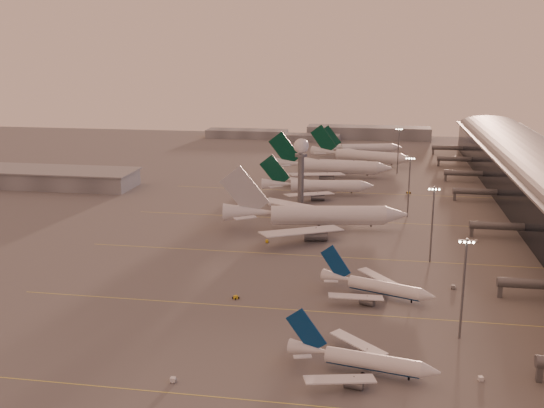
# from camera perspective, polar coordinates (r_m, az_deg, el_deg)

# --- Properties ---
(ground) EXTENTS (700.00, 700.00, 0.00)m
(ground) POSITION_cam_1_polar(r_m,az_deg,el_deg) (164.60, -4.37, -10.44)
(ground) COLOR #575555
(ground) RESTS_ON ground
(taxiway_markings) EXTENTS (180.00, 185.25, 0.02)m
(taxiway_markings) POSITION_cam_1_polar(r_m,az_deg,el_deg) (212.54, 7.18, -4.72)
(taxiway_markings) COLOR #EEE054
(taxiway_markings) RESTS_ON ground
(hangar) EXTENTS (82.00, 27.00, 8.50)m
(hangar) POSITION_cam_1_polar(r_m,az_deg,el_deg) (331.62, -18.95, 2.25)
(hangar) COLOR slate
(hangar) RESTS_ON ground
(radar_tower) EXTENTS (6.40, 6.40, 31.10)m
(radar_tower) POSITION_cam_1_polar(r_m,az_deg,el_deg) (271.20, 2.62, 4.08)
(radar_tower) COLOR #5B5D63
(radar_tower) RESTS_ON ground
(mast_a) EXTENTS (3.60, 0.56, 25.00)m
(mast_a) POSITION_cam_1_polar(r_m,az_deg,el_deg) (156.53, 16.78, -6.91)
(mast_a) COLOR #5B5D63
(mast_a) RESTS_ON ground
(mast_b) EXTENTS (3.60, 0.56, 25.00)m
(mast_b) POSITION_cam_1_polar(r_m,az_deg,el_deg) (208.26, 14.17, -1.50)
(mast_b) COLOR #5B5D63
(mast_b) RESTS_ON ground
(mast_c) EXTENTS (3.60, 0.56, 25.00)m
(mast_c) POSITION_cam_1_polar(r_m,az_deg,el_deg) (261.25, 12.18, 1.77)
(mast_c) COLOR #5B5D63
(mast_c) RESTS_ON ground
(mast_d) EXTENTS (3.60, 0.56, 25.00)m
(mast_d) POSITION_cam_1_polar(r_m,az_deg,el_deg) (349.61, 11.25, 4.90)
(mast_d) COLOR #5B5D63
(mast_d) RESTS_ON ground
(distant_horizon) EXTENTS (165.00, 37.50, 9.00)m
(distant_horizon) POSITION_cam_1_polar(r_m,az_deg,el_deg) (475.89, 5.31, 6.32)
(distant_horizon) COLOR slate
(distant_horizon) RESTS_ON ground
(narrowbody_near) EXTENTS (33.22, 26.28, 13.09)m
(narrowbody_near) POSITION_cam_1_polar(r_m,az_deg,el_deg) (140.55, 8.05, -13.89)
(narrowbody_near) COLOR white
(narrowbody_near) RESTS_ON ground
(narrowbody_mid) EXTENTS (32.26, 25.27, 13.15)m
(narrowbody_mid) POSITION_cam_1_polar(r_m,az_deg,el_deg) (179.87, 9.35, -7.47)
(narrowbody_mid) COLOR white
(narrowbody_mid) RESTS_ON ground
(widebody_white) EXTENTS (70.10, 55.76, 24.78)m
(widebody_white) POSITION_cam_1_polar(r_m,az_deg,el_deg) (240.01, 3.96, -1.36)
(widebody_white) COLOR white
(widebody_white) RESTS_ON ground
(greentail_a) EXTENTS (52.61, 42.21, 19.18)m
(greentail_a) POSITION_cam_1_polar(r_m,az_deg,el_deg) (295.40, 4.14, 1.42)
(greentail_a) COLOR white
(greentail_a) RESTS_ON ground
(greentail_b) EXTENTS (65.02, 52.53, 23.62)m
(greentail_b) POSITION_cam_1_polar(r_m,az_deg,el_deg) (336.99, 5.28, 3.12)
(greentail_b) COLOR white
(greentail_b) RESTS_ON ground
(greentail_c) EXTENTS (60.18, 47.99, 22.32)m
(greentail_c) POSITION_cam_1_polar(r_m,az_deg,el_deg) (373.27, 7.98, 4.09)
(greentail_c) COLOR white
(greentail_c) RESTS_ON ground
(greentail_d) EXTENTS (52.37, 41.76, 19.43)m
(greentail_d) POSITION_cam_1_polar(r_m,az_deg,el_deg) (405.60, 8.02, 4.81)
(greentail_d) COLOR white
(greentail_d) RESTS_ON ground
(gsv_truck_a) EXTENTS (5.87, 2.50, 2.31)m
(gsv_truck_a) POSITION_cam_1_polar(r_m,az_deg,el_deg) (138.22, -8.68, -15.12)
(gsv_truck_a) COLOR silver
(gsv_truck_a) RESTS_ON ground
(gsv_catering_a) EXTENTS (5.14, 3.51, 3.87)m
(gsv_catering_a) POSITION_cam_1_polar(r_m,az_deg,el_deg) (143.83, 18.32, -14.14)
(gsv_catering_a) COLOR silver
(gsv_catering_a) RESTS_ON ground
(gsv_tug_mid) EXTENTS (3.81, 3.55, 0.94)m
(gsv_tug_mid) POSITION_cam_1_polar(r_m,az_deg,el_deg) (177.46, -3.27, -8.36)
(gsv_tug_mid) COLOR gold
(gsv_tug_mid) RESTS_ON ground
(gsv_truck_b) EXTENTS (6.29, 3.69, 2.40)m
(gsv_truck_b) POSITION_cam_1_polar(r_m,az_deg,el_deg) (190.95, 16.09, -7.02)
(gsv_truck_b) COLOR slate
(gsv_truck_b) RESTS_ON ground
(gsv_truck_c) EXTENTS (5.66, 3.45, 2.15)m
(gsv_truck_c) POSITION_cam_1_polar(r_m,az_deg,el_deg) (225.17, -0.35, -3.23)
(gsv_truck_c) COLOR gold
(gsv_truck_c) RESTS_ON ground
(gsv_catering_b) EXTENTS (4.59, 2.52, 3.60)m
(gsv_catering_b) POSITION_cam_1_polar(r_m,az_deg,el_deg) (237.20, 17.89, -2.85)
(gsv_catering_b) COLOR silver
(gsv_catering_b) RESTS_ON ground
(gsv_tug_far) EXTENTS (2.88, 4.17, 1.10)m
(gsv_tug_far) POSITION_cam_1_polar(r_m,az_deg,el_deg) (250.39, 6.76, -1.65)
(gsv_tug_far) COLOR slate
(gsv_tug_far) RESTS_ON ground
(gsv_truck_d) EXTENTS (3.90, 6.04, 2.30)m
(gsv_truck_d) POSITION_cam_1_polar(r_m,az_deg,el_deg) (276.62, -0.25, 0.10)
(gsv_truck_d) COLOR silver
(gsv_truck_d) RESTS_ON ground
(gsv_tug_hangar) EXTENTS (4.23, 3.78, 1.04)m
(gsv_tug_hangar) POSITION_cam_1_polar(r_m,az_deg,el_deg) (305.50, 12.14, 1.01)
(gsv_tug_hangar) COLOR gold
(gsv_tug_hangar) RESTS_ON ground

